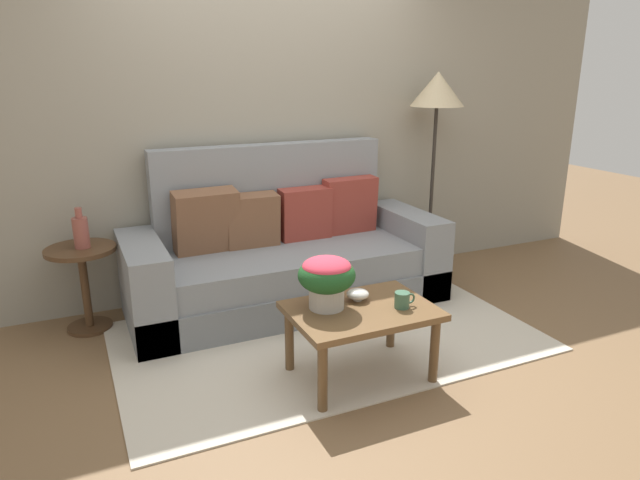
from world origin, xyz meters
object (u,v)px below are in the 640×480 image
object	(u,v)px
coffee_table	(361,318)
coffee_mug	(403,300)
potted_plant	(327,277)
floor_lamp	(437,103)
couch	(284,259)
snack_bowl	(358,294)
table_vase	(81,232)
side_table	(83,273)

from	to	relation	value
coffee_table	coffee_mug	bearing A→B (deg)	-23.02
potted_plant	floor_lamp	bearing A→B (deg)	38.50
couch	floor_lamp	size ratio (longest dim) A/B	1.37
snack_bowl	table_vase	world-z (taller)	table_vase
potted_plant	table_vase	xyz separation A→B (m)	(-1.19, 1.22, 0.08)
side_table	floor_lamp	size ratio (longest dim) A/B	0.35
coffee_table	table_vase	world-z (taller)	table_vase
snack_bowl	table_vase	bearing A→B (deg)	139.39
snack_bowl	table_vase	xyz separation A→B (m)	(-1.40, 1.20, 0.23)
couch	coffee_table	bearing A→B (deg)	-89.71
floor_lamp	coffee_table	bearing A→B (deg)	-136.30
coffee_table	side_table	xyz separation A→B (m)	(-1.38, 1.32, 0.03)
coffee_table	potted_plant	size ratio (longest dim) A/B	2.51
potted_plant	table_vase	distance (m)	1.71
coffee_table	coffee_mug	world-z (taller)	coffee_mug
side_table	snack_bowl	size ratio (longest dim) A/B	4.50
floor_lamp	potted_plant	xyz separation A→B (m)	(-1.57, -1.25, -0.82)
coffee_mug	snack_bowl	bearing A→B (deg)	131.77
coffee_mug	floor_lamp	bearing A→B (deg)	50.26
couch	coffee_mug	xyz separation A→B (m)	(0.22, -1.27, 0.12)
potted_plant	snack_bowl	world-z (taller)	potted_plant
coffee_table	floor_lamp	bearing A→B (deg)	43.70
coffee_table	coffee_mug	distance (m)	0.25
snack_bowl	table_vase	size ratio (longest dim) A/B	0.48
couch	coffee_table	size ratio (longest dim) A/B	2.87
floor_lamp	table_vase	size ratio (longest dim) A/B	6.25
coffee_table	couch	bearing A→B (deg)	90.29
side_table	snack_bowl	distance (m)	1.87
couch	potted_plant	size ratio (longest dim) A/B	7.20
side_table	floor_lamp	distance (m)	2.96
side_table	coffee_mug	bearing A→B (deg)	-41.40
couch	snack_bowl	bearing A→B (deg)	-87.72
couch	side_table	world-z (taller)	couch
floor_lamp	snack_bowl	size ratio (longest dim) A/B	13.01
couch	floor_lamp	world-z (taller)	floor_lamp
side_table	potted_plant	world-z (taller)	potted_plant
potted_plant	table_vase	size ratio (longest dim) A/B	1.19
coffee_mug	table_vase	bearing A→B (deg)	138.45
potted_plant	snack_bowl	bearing A→B (deg)	5.78
couch	table_vase	bearing A→B (deg)	174.79
couch	table_vase	world-z (taller)	couch
coffee_mug	snack_bowl	size ratio (longest dim) A/B	0.99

